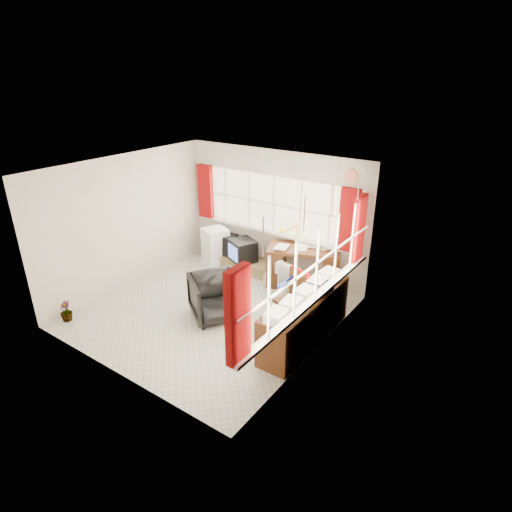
{
  "coord_description": "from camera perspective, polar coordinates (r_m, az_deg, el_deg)",
  "views": [
    {
      "loc": [
        4.32,
        -4.82,
        3.9
      ],
      "look_at": [
        0.56,
        0.55,
        1.0
      ],
      "focal_mm": 30.0,
      "sensor_mm": 36.0,
      "label": 1
    }
  ],
  "objects": [
    {
      "name": "window_back",
      "position": [
        8.55,
        2.26,
        3.63
      ],
      "size": [
        3.7,
        0.12,
        3.6
      ],
      "color": "#FFF3C9",
      "rests_on": "room_walls"
    },
    {
      "name": "crt_tv",
      "position": [
        8.72,
        -1.79,
        0.73
      ],
      "size": [
        0.63,
        0.61,
        0.45
      ],
      "color": "black",
      "rests_on": "tv_bench"
    },
    {
      "name": "task_chair",
      "position": [
        6.93,
        5.12,
        -5.44
      ],
      "size": [
        0.51,
        0.52,
        0.98
      ],
      "color": "black",
      "rests_on": "ground"
    },
    {
      "name": "office_chair",
      "position": [
        7.21,
        -5.35,
        -5.5
      ],
      "size": [
        1.13,
        1.13,
        0.75
      ],
      "primitive_type": "imported",
      "rotation": [
        0.0,
        0.0,
        0.97
      ],
      "color": "black",
      "rests_on": "ground"
    },
    {
      "name": "hifi_stack",
      "position": [
        9.14,
        -4.27,
        1.64
      ],
      "size": [
        0.6,
        0.39,
        0.42
      ],
      "color": "black",
      "rests_on": "tv_bench"
    },
    {
      "name": "flower_vase",
      "position": [
        7.85,
        -24.0,
        -6.73
      ],
      "size": [
        0.2,
        0.2,
        0.36
      ],
      "primitive_type": "imported",
      "rotation": [
        0.0,
        0.0,
        0.0
      ],
      "color": "black",
      "rests_on": "ground"
    },
    {
      "name": "mini_fridge",
      "position": [
        9.16,
        -5.41,
        1.28
      ],
      "size": [
        0.62,
        0.62,
        0.8
      ],
      "color": "white",
      "rests_on": "ground"
    },
    {
      "name": "radiator",
      "position": [
        7.83,
        4.33,
        -3.85
      ],
      "size": [
        0.46,
        0.25,
        0.65
      ],
      "color": "white",
      "rests_on": "ground"
    },
    {
      "name": "tv_bench",
      "position": [
        8.98,
        -1.55,
        -0.99
      ],
      "size": [
        1.4,
        0.5,
        0.25
      ],
      "primitive_type": "cube",
      "color": "olive",
      "rests_on": "ground"
    },
    {
      "name": "overhead_cabinets",
      "position": [
        6.89,
        4.96,
        9.92
      ],
      "size": [
        3.98,
        3.98,
        0.48
      ],
      "color": "beige",
      "rests_on": "room_walls"
    },
    {
      "name": "desk_lamp",
      "position": [
        8.05,
        5.39,
        3.29
      ],
      "size": [
        0.17,
        0.14,
        0.44
      ],
      "color": "yellow",
      "rests_on": "desk"
    },
    {
      "name": "curtains",
      "position": [
        7.1,
        4.13,
        3.67
      ],
      "size": [
        3.83,
        3.83,
        1.15
      ],
      "color": "#950E08",
      "rests_on": "room_walls"
    },
    {
      "name": "room_walls",
      "position": [
        6.9,
        -6.49,
        3.36
      ],
      "size": [
        4.0,
        4.0,
        4.0
      ],
      "color": "beige",
      "rests_on": "ground"
    },
    {
      "name": "credenza",
      "position": [
        6.65,
        6.57,
        -8.14
      ],
      "size": [
        0.5,
        2.0,
        0.85
      ],
      "color": "#512A13",
      "rests_on": "ground"
    },
    {
      "name": "window_right",
      "position": [
        6.13,
        7.67,
        -5.19
      ],
      "size": [
        0.12,
        3.7,
        3.6
      ],
      "color": "#FFF3C9",
      "rests_on": "room_walls"
    },
    {
      "name": "file_tray",
      "position": [
        6.66,
        8.47,
        -4.05
      ],
      "size": [
        0.35,
        0.41,
        0.12
      ],
      "primitive_type": "cube",
      "rotation": [
        0.0,
        0.0,
        -0.24
      ],
      "color": "black",
      "rests_on": "credenza"
    },
    {
      "name": "ground",
      "position": [
        7.55,
        -5.96,
        -7.36
      ],
      "size": [
        4.0,
        4.0,
        0.0
      ],
      "primitive_type": "plane",
      "color": "beige",
      "rests_on": "ground"
    },
    {
      "name": "desk",
      "position": [
        8.26,
        6.34,
        -1.1
      ],
      "size": [
        1.51,
        1.16,
        0.82
      ],
      "color": "#512A13",
      "rests_on": "ground"
    },
    {
      "name": "spray_bottle_b",
      "position": [
        8.49,
        -6.45,
        -2.99
      ],
      "size": [
        0.09,
        0.09,
        0.17
      ],
      "primitive_type": "imported",
      "rotation": [
        0.0,
        0.0,
        -0.22
      ],
      "color": "#8ACEC3",
      "rests_on": "ground"
    },
    {
      "name": "spray_bottle_a",
      "position": [
        8.32,
        1.32,
        -3.01
      ],
      "size": [
        0.15,
        0.15,
        0.28
      ],
      "primitive_type": "imported",
      "rotation": [
        0.0,
        0.0,
        0.54
      ],
      "color": "white",
      "rests_on": "ground"
    }
  ]
}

